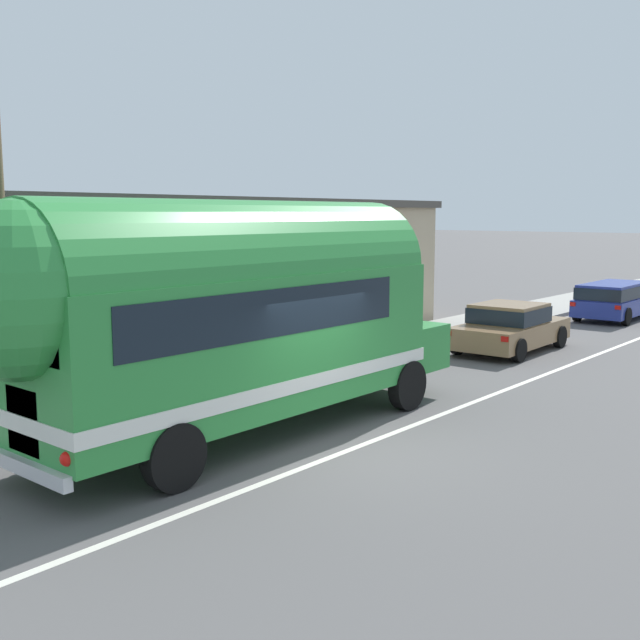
# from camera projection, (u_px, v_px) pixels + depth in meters

# --- Properties ---
(ground_plane) EXTENTS (300.00, 300.00, 0.00)m
(ground_plane) POSITION_uv_depth(u_px,v_px,m) (349.00, 450.00, 12.51)
(ground_plane) COLOR #565454
(lane_markings) EXTENTS (3.94, 80.00, 0.01)m
(lane_markings) POSITION_uv_depth(u_px,v_px,m) (548.00, 344.00, 22.71)
(lane_markings) COLOR silver
(lane_markings) RESTS_ON ground
(sidewalk_slab) EXTENTS (2.80, 90.00, 0.15)m
(sidewalk_slab) POSITION_uv_depth(u_px,v_px,m) (415.00, 338.00, 23.39)
(sidewalk_slab) COLOR #9E9B93
(sidewalk_slab) RESTS_ON ground
(roadside_building) EXTENTS (12.31, 20.53, 4.34)m
(roadside_building) POSITION_uv_depth(u_px,v_px,m) (95.00, 270.00, 23.36)
(roadside_building) COLOR tan
(roadside_building) RESTS_ON ground
(painted_bus) EXTENTS (2.60, 10.42, 4.12)m
(painted_bus) POSITION_uv_depth(u_px,v_px,m) (221.00, 309.00, 12.61)
(painted_bus) COLOR #2D8C3D
(painted_bus) RESTS_ON ground
(car_lead) EXTENTS (2.10, 4.32, 1.37)m
(car_lead) POSITION_uv_depth(u_px,v_px,m) (510.00, 326.00, 21.47)
(car_lead) COLOR olive
(car_lead) RESTS_ON ground
(car_second) EXTENTS (1.99, 4.79, 1.37)m
(car_second) POSITION_uv_depth(u_px,v_px,m) (616.00, 298.00, 28.00)
(car_second) COLOR navy
(car_second) RESTS_ON ground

